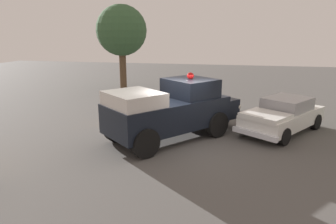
{
  "coord_description": "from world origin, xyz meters",
  "views": [
    {
      "loc": [
        -1.83,
        10.95,
        4.14
      ],
      "look_at": [
        0.53,
        -0.28,
        1.12
      ],
      "focal_mm": 32.29,
      "sensor_mm": 36.0,
      "label": 1
    }
  ],
  "objects_px": {
    "classic_hot_rod": "(282,115)",
    "oak_tree_left": "(121,31)",
    "lawn_chair_by_car": "(113,113)",
    "vintage_fire_truck": "(173,109)"
  },
  "relations": [
    {
      "from": "classic_hot_rod",
      "to": "oak_tree_left",
      "type": "distance_m",
      "value": 13.88
    },
    {
      "from": "lawn_chair_by_car",
      "to": "oak_tree_left",
      "type": "relative_size",
      "value": 0.17
    },
    {
      "from": "lawn_chair_by_car",
      "to": "oak_tree_left",
      "type": "distance_m",
      "value": 10.36
    },
    {
      "from": "classic_hot_rod",
      "to": "oak_tree_left",
      "type": "xyz_separation_m",
      "value": [
        10.28,
        -8.64,
        3.52
      ]
    },
    {
      "from": "vintage_fire_truck",
      "to": "lawn_chair_by_car",
      "type": "height_order",
      "value": "vintage_fire_truck"
    },
    {
      "from": "oak_tree_left",
      "to": "classic_hot_rod",
      "type": "bearing_deg",
      "value": 139.96
    },
    {
      "from": "vintage_fire_truck",
      "to": "oak_tree_left",
      "type": "xyz_separation_m",
      "value": [
        5.84,
        -10.32,
        3.07
      ]
    },
    {
      "from": "vintage_fire_truck",
      "to": "lawn_chair_by_car",
      "type": "xyz_separation_m",
      "value": [
        2.95,
        -1.07,
        -0.61
      ]
    },
    {
      "from": "vintage_fire_truck",
      "to": "classic_hot_rod",
      "type": "height_order",
      "value": "vintage_fire_truck"
    },
    {
      "from": "vintage_fire_truck",
      "to": "classic_hot_rod",
      "type": "bearing_deg",
      "value": -159.16
    }
  ]
}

